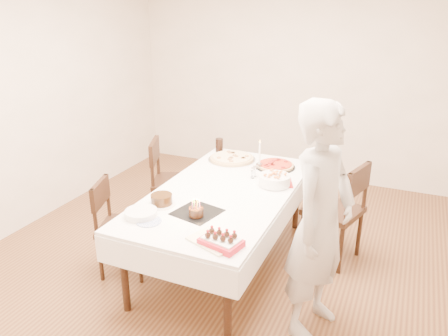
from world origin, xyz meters
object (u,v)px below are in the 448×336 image
at_px(pizza_pepperoni, 275,165).
at_px(birthday_cake, 196,208).
at_px(chair_left_dessert, 124,227).
at_px(taper_candle, 260,155).
at_px(pizza_white, 232,158).
at_px(strawberry_box, 221,241).
at_px(dining_table, 224,227).
at_px(chair_left_savory, 175,182).
at_px(cola_glass, 219,145).
at_px(person, 320,223).
at_px(pasta_bowl, 275,180).
at_px(chair_right_savory, 333,211).
at_px(layer_cake, 162,200).

distance_m(pizza_pepperoni, birthday_cake, 1.32).
height_order(pizza_pepperoni, birthday_cake, birthday_cake).
height_order(chair_left_dessert, taper_candle, taper_candle).
distance_m(pizza_white, strawberry_box, 1.73).
distance_m(dining_table, chair_left_savory, 1.00).
bearing_deg(taper_candle, chair_left_savory, -174.92).
xyz_separation_m(cola_glass, birthday_cake, (0.48, -1.51, 0.00)).
relative_size(person, strawberry_box, 6.19).
height_order(pizza_white, strawberry_box, strawberry_box).
xyz_separation_m(pizza_pepperoni, strawberry_box, (0.11, -1.61, 0.01)).
relative_size(taper_candle, cola_glass, 2.00).
bearing_deg(person, birthday_cake, 109.32).
height_order(pasta_bowl, cola_glass, cola_glass).
relative_size(pizza_pepperoni, birthday_cake, 3.08).
height_order(chair_right_savory, person, person).
distance_m(pasta_bowl, layer_cake, 1.06).
relative_size(pizza_white, pasta_bowl, 1.76).
bearing_deg(birthday_cake, dining_table, 90.73).
distance_m(chair_right_savory, person, 1.08).
bearing_deg(cola_glass, taper_candle, -29.10).
distance_m(person, strawberry_box, 0.71).
xyz_separation_m(pasta_bowl, strawberry_box, (-0.02, -1.16, -0.02)).
bearing_deg(strawberry_box, dining_table, 112.45).
relative_size(dining_table, person, 1.22).
height_order(chair_right_savory, birthday_cake, chair_right_savory).
bearing_deg(cola_glass, birthday_cake, -72.29).
height_order(layer_cake, strawberry_box, layer_cake).
bearing_deg(strawberry_box, chair_left_savory, 130.04).
xyz_separation_m(person, cola_glass, (-1.44, 1.46, -0.05)).
height_order(pizza_white, birthday_cake, birthday_cake).
bearing_deg(pizza_pepperoni, chair_left_dessert, -130.20).
xyz_separation_m(taper_candle, cola_glass, (-0.59, 0.33, -0.08)).
distance_m(taper_candle, layer_cake, 1.20).
xyz_separation_m(chair_right_savory, chair_left_dessert, (-1.67, -0.97, -0.05)).
bearing_deg(pasta_bowl, taper_candle, 128.19).
bearing_deg(chair_left_savory, strawberry_box, 107.68).
height_order(pizza_pepperoni, layer_cake, layer_cake).
distance_m(dining_table, pizza_white, 0.89).
bearing_deg(pizza_white, pasta_bowl, -37.04).
bearing_deg(taper_candle, dining_table, -100.09).
height_order(taper_candle, layer_cake, taper_candle).
bearing_deg(chair_right_savory, chair_left_savory, -164.88).
distance_m(chair_left_savory, pasta_bowl, 1.28).
distance_m(person, pasta_bowl, 0.98).
xyz_separation_m(taper_candle, layer_cake, (-0.47, -1.11, -0.11)).
distance_m(person, layer_cake, 1.32).
xyz_separation_m(pizza_pepperoni, taper_candle, (-0.14, -0.11, 0.13)).
xyz_separation_m(taper_candle, birthday_cake, (-0.10, -1.19, -0.08)).
xyz_separation_m(cola_glass, layer_cake, (0.12, -1.43, -0.03)).
height_order(chair_left_savory, pizza_white, chair_left_savory).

